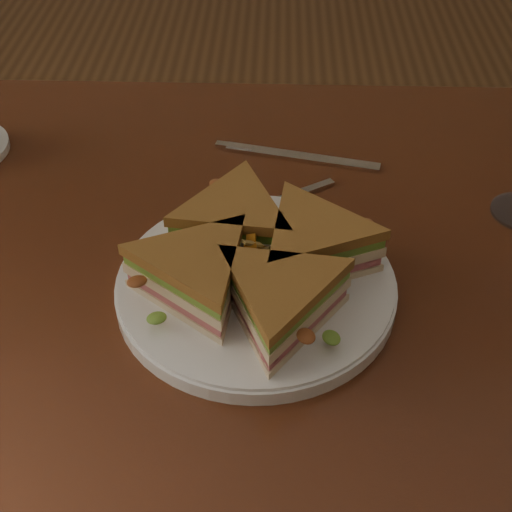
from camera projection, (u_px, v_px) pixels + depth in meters
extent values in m
cube|color=#39180C|center=(233.00, 277.00, 0.78)|extent=(1.20, 0.80, 0.04)
cylinder|color=white|center=(256.00, 287.00, 0.73)|extent=(0.29, 0.29, 0.02)
cube|color=silver|center=(287.00, 198.00, 0.85)|extent=(0.12, 0.08, 0.00)
ellipsoid|color=silver|center=(216.00, 221.00, 0.81)|extent=(0.05, 0.03, 0.01)
cube|color=silver|center=(302.00, 157.00, 0.91)|extent=(0.20, 0.06, 0.00)
cube|color=silver|center=(235.00, 147.00, 0.93)|extent=(0.05, 0.02, 0.00)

